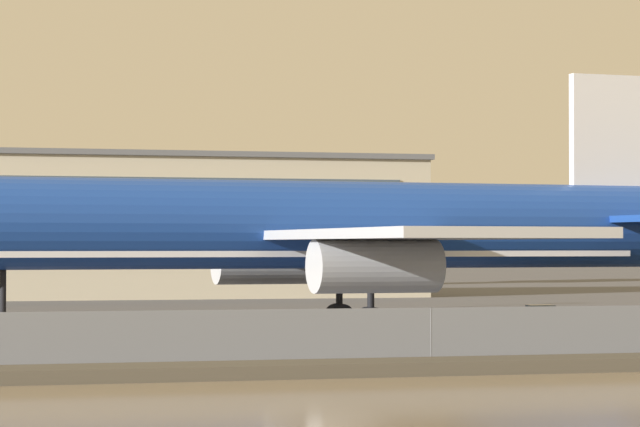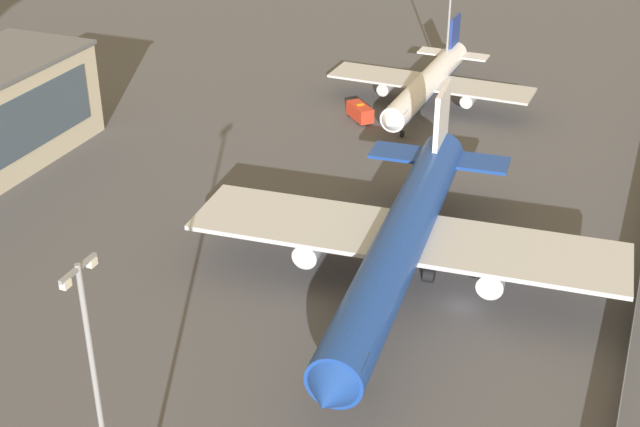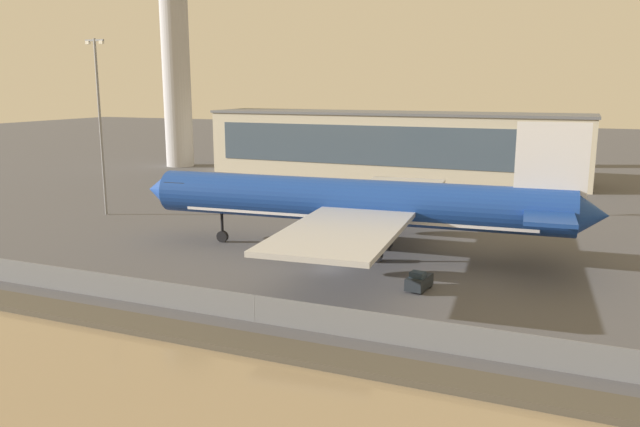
# 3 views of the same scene
# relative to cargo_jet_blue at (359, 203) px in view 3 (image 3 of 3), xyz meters

# --- Properties ---
(ground_plane) EXTENTS (500.00, 500.00, 0.00)m
(ground_plane) POSITION_rel_cargo_jet_blue_xyz_m (-0.81, -6.76, -5.74)
(ground_plane) COLOR #4C4C51
(shoreline_seawall) EXTENTS (320.00, 3.00, 0.50)m
(shoreline_seawall) POSITION_rel_cargo_jet_blue_xyz_m (-0.81, -27.26, -5.49)
(shoreline_seawall) COLOR #474238
(shoreline_seawall) RESTS_ON ground
(perimeter_fence) EXTENTS (280.00, 0.10, 2.26)m
(perimeter_fence) POSITION_rel_cargo_jet_blue_xyz_m (-0.81, -22.76, -4.61)
(perimeter_fence) COLOR slate
(perimeter_fence) RESTS_ON ground
(cargo_jet_blue) EXTENTS (52.16, 44.95, 15.03)m
(cargo_jet_blue) POSITION_rel_cargo_jet_blue_xyz_m (0.00, 0.00, 0.00)
(cargo_jet_blue) COLOR #193D93
(cargo_jet_blue) RESTS_ON ground
(baggage_tug) EXTENTS (2.03, 3.39, 1.80)m
(baggage_tug) POSITION_rel_cargo_jet_blue_xyz_m (9.27, -9.88, -4.93)
(baggage_tug) COLOR #1E2328
(baggage_tug) RESTS_ON ground
(control_tower) EXTENTS (12.60, 12.60, 50.34)m
(control_tower) POSITION_rel_cargo_jet_blue_xyz_m (-64.74, 58.21, 22.96)
(control_tower) COLOR #ADADB2
(control_tower) RESTS_ON ground
(terminal_building) EXTENTS (76.88, 14.90, 13.32)m
(terminal_building) POSITION_rel_cargo_jet_blue_xyz_m (-13.59, 59.41, 0.94)
(terminal_building) COLOR #BCB299
(terminal_building) RESTS_ON ground
(apron_light_mast_apron_east) EXTENTS (3.20, 0.40, 24.87)m
(apron_light_mast_apron_east) POSITION_rel_cargo_jet_blue_xyz_m (-41.27, 6.41, 8.01)
(apron_light_mast_apron_east) COLOR gray
(apron_light_mast_apron_east) RESTS_ON ground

